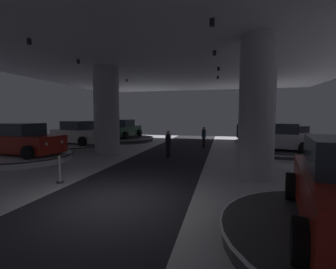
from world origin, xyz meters
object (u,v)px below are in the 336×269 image
object	(u,v)px
column_left	(107,111)
display_platform_far_left	(79,146)
column_right	(257,108)
display_car_far_right	(280,138)
pickup_truck_deep_right	(266,130)
display_platform_deep_right	(269,143)
display_platform_far_right	(279,151)
display_car_far_left	(78,134)
display_platform_deep_left	(124,139)
visitor_walking_far	(204,136)
display_platform_mid_left	(25,157)
display_car_deep_left	(124,129)
display_car_mid_left	(24,141)
visitor_walking_near	(168,142)

from	to	relation	value
column_left	display_platform_far_left	distance (m)	4.65
column_right	display_platform_far_left	xyz separation A→B (m)	(-11.88, 5.72, -2.56)
display_car_far_right	display_platform_far_left	size ratio (longest dim) A/B	0.91
display_car_far_right	pickup_truck_deep_right	xyz separation A→B (m)	(-0.03, 4.60, 0.23)
display_car_far_right	display_platform_far_left	distance (m)	14.28
display_platform_deep_right	column_left	bearing A→B (deg)	-147.04
display_platform_far_right	display_car_far_left	xyz separation A→B (m)	(-14.23, -0.89, 0.97)
display_platform_deep_left	pickup_truck_deep_right	xyz separation A→B (m)	(12.92, 0.20, 1.04)
display_platform_deep_right	display_car_far_right	bearing A→B (deg)	-92.55
column_right	pickup_truck_deep_right	size ratio (longest dim) A/B	1.04
display_platform_far_left	display_platform_deep_right	bearing A→B (deg)	20.04
column_left	display_platform_deep_right	distance (m)	13.41
column_right	visitor_walking_far	size ratio (longest dim) A/B	3.46
column_right	display_platform_mid_left	xyz separation A→B (m)	(-11.77, 0.69, -2.56)
column_left	display_platform_far_left	bearing A→B (deg)	150.64
display_platform_deep_left	display_platform_deep_right	size ratio (longest dim) A/B	1.01
display_car_far_right	visitor_walking_far	world-z (taller)	display_car_far_right
display_platform_mid_left	display_platform_far_left	distance (m)	5.03
column_right	display_car_deep_left	distance (m)	15.35
display_platform_far_right	display_platform_mid_left	size ratio (longest dim) A/B	1.05
display_car_far_right	display_platform_deep_right	size ratio (longest dim) A/B	0.80
display_car_far_right	display_platform_far_left	xyz separation A→B (m)	(-14.23, -0.89, -0.82)
pickup_truck_deep_right	display_platform_far_right	bearing A→B (deg)	-90.04
column_right	display_car_mid_left	size ratio (longest dim) A/B	1.26
display_platform_deep_left	display_car_mid_left	bearing A→B (deg)	-96.64
display_platform_far_left	display_car_far_left	distance (m)	0.92
display_platform_mid_left	visitor_walking_near	distance (m)	7.91
display_car_deep_left	visitor_walking_far	xyz separation A→B (m)	(7.91, -2.72, -0.23)
display_car_far_left	visitor_walking_far	bearing A→B (deg)	15.40
column_right	display_platform_far_left	world-z (taller)	column_right
visitor_walking_near	display_car_deep_left	bearing A→B (deg)	129.30
display_car_mid_left	display_platform_far_left	size ratio (longest dim) A/B	0.88
column_left	pickup_truck_deep_right	xyz separation A→B (m)	(10.82, 7.39, -1.51)
display_platform_mid_left	pickup_truck_deep_right	distance (m)	17.62
display_platform_far_left	display_car_far_left	bearing A→B (deg)	166.55
visitor_walking_near	visitor_walking_far	size ratio (longest dim) A/B	1.00
column_left	display_platform_deep_right	size ratio (longest dim) A/B	0.97
column_right	display_platform_deep_left	xyz separation A→B (m)	(-10.60, 11.02, -2.54)
display_platform_deep_left	pickup_truck_deep_right	world-z (taller)	pickup_truck_deep_right
display_car_far_right	display_platform_deep_left	distance (m)	13.70
display_car_mid_left	column_right	bearing A→B (deg)	-3.37
display_car_far_right	display_car_deep_left	bearing A→B (deg)	161.33
display_platform_mid_left	display_car_mid_left	size ratio (longest dim) A/B	1.13
display_platform_far_right	display_car_far_right	size ratio (longest dim) A/B	1.14
display_platform_mid_left	display_car_mid_left	bearing A→B (deg)	174.39
column_left	visitor_walking_near	xyz separation A→B (m)	(4.14, -0.46, -1.84)
display_platform_mid_left	pickup_truck_deep_right	xyz separation A→B (m)	(14.09, 10.52, 1.05)
column_left	display_car_deep_left	bearing A→B (deg)	106.33
column_right	visitor_walking_near	distance (m)	5.81
visitor_walking_near	visitor_walking_far	world-z (taller)	same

